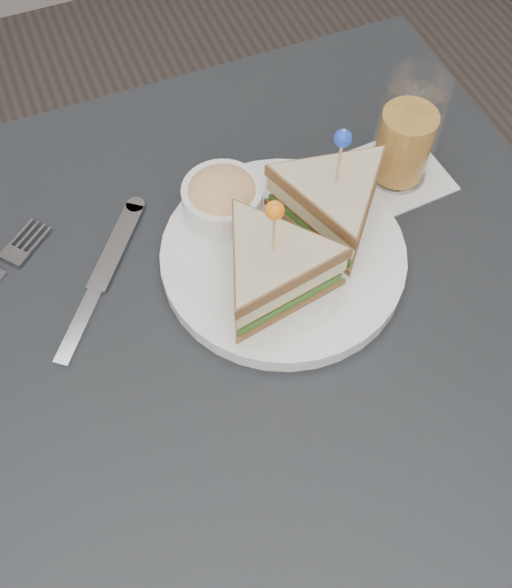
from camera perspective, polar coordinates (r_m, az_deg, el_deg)
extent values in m
plane|color=#3F3833|center=(1.40, -0.24, -17.76)|extent=(3.50, 3.50, 0.00)
cube|color=black|center=(0.70, -0.45, -3.66)|extent=(0.80, 0.80, 0.03)
cylinder|color=black|center=(1.28, 8.41, 6.78)|extent=(0.04, 0.04, 0.72)
cylinder|color=white|center=(0.73, 2.36, 3.18)|extent=(0.35, 0.35, 0.02)
cylinder|color=white|center=(0.72, 2.39, 3.65)|extent=(0.35, 0.35, 0.01)
cylinder|color=#DABD7D|center=(0.61, 1.56, 5.43)|extent=(0.00, 0.00, 0.09)
sphere|color=orange|center=(0.59, 1.63, 7.30)|extent=(0.02, 0.02, 0.02)
cylinder|color=#DABD7D|center=(0.67, 7.26, 11.39)|extent=(0.00, 0.00, 0.09)
sphere|color=blue|center=(0.65, 7.58, 13.30)|extent=(0.02, 0.02, 0.02)
cylinder|color=white|center=(0.74, -2.93, 8.09)|extent=(0.12, 0.12, 0.04)
ellipsoid|color=#E0B772|center=(0.73, -2.98, 8.79)|extent=(0.10, 0.10, 0.04)
cube|color=silver|center=(0.78, -20.35, 3.16)|extent=(0.03, 0.04, 0.00)
cube|color=white|center=(0.71, -15.03, -2.42)|extent=(0.07, 0.09, 0.01)
cube|color=white|center=(0.76, -12.08, 4.12)|extent=(0.09, 0.11, 0.00)
cylinder|color=white|center=(0.79, -10.45, 7.63)|extent=(0.03, 0.03, 0.00)
cube|color=white|center=(0.83, 12.08, 10.26)|extent=(0.12, 0.12, 0.00)
cylinder|color=#C18536|center=(0.79, 12.74, 12.61)|extent=(0.07, 0.07, 0.09)
cylinder|color=white|center=(0.78, 13.05, 13.71)|extent=(0.08, 0.08, 0.14)
cube|color=white|center=(0.77, 13.61, 15.22)|extent=(0.02, 0.02, 0.02)
cube|color=white|center=(0.76, 12.79, 14.00)|extent=(0.02, 0.02, 0.02)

